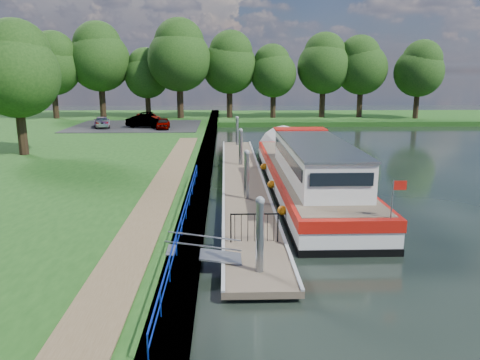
{
  "coord_description": "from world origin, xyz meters",
  "views": [
    {
      "loc": [
        -1.11,
        -14.75,
        6.82
      ],
      "look_at": [
        -0.34,
        8.42,
        1.4
      ],
      "focal_mm": 35.0,
      "sensor_mm": 36.0,
      "label": 1
    }
  ],
  "objects_px": {
    "car_a": "(163,123)",
    "car_c": "(102,122)",
    "car_d": "(148,118)",
    "barge": "(305,171)",
    "car_b": "(145,121)",
    "pontoon": "(243,182)"
  },
  "relations": [
    {
      "from": "barge",
      "to": "car_d",
      "type": "bearing_deg",
      "value": 115.54
    },
    {
      "from": "car_c",
      "to": "car_d",
      "type": "bearing_deg",
      "value": -153.18
    },
    {
      "from": "pontoon",
      "to": "car_d",
      "type": "height_order",
      "value": "car_d"
    },
    {
      "from": "car_d",
      "to": "car_b",
      "type": "bearing_deg",
      "value": -105.29
    },
    {
      "from": "barge",
      "to": "car_c",
      "type": "bearing_deg",
      "value": 126.16
    },
    {
      "from": "barge",
      "to": "car_d",
      "type": "height_order",
      "value": "barge"
    },
    {
      "from": "car_a",
      "to": "car_c",
      "type": "xyz_separation_m",
      "value": [
        -6.8,
        1.49,
        0.02
      ]
    },
    {
      "from": "car_a",
      "to": "car_c",
      "type": "bearing_deg",
      "value": 164.4
    },
    {
      "from": "car_b",
      "to": "car_c",
      "type": "relative_size",
      "value": 1.01
    },
    {
      "from": "car_c",
      "to": "pontoon",
      "type": "bearing_deg",
      "value": 107.01
    },
    {
      "from": "car_d",
      "to": "car_c",
      "type": "bearing_deg",
      "value": -158.77
    },
    {
      "from": "pontoon",
      "to": "car_b",
      "type": "xyz_separation_m",
      "value": [
        -9.67,
        23.11,
        1.32
      ]
    },
    {
      "from": "barge",
      "to": "car_c",
      "type": "distance_m",
      "value": 30.54
    },
    {
      "from": "car_c",
      "to": "car_a",
      "type": "bearing_deg",
      "value": 153.18
    },
    {
      "from": "car_c",
      "to": "car_b",
      "type": "bearing_deg",
      "value": 160.13
    },
    {
      "from": "barge",
      "to": "car_a",
      "type": "height_order",
      "value": "barge"
    },
    {
      "from": "barge",
      "to": "car_d",
      "type": "relative_size",
      "value": 4.49
    },
    {
      "from": "pontoon",
      "to": "car_a",
      "type": "bearing_deg",
      "value": 109.05
    },
    {
      "from": "barge",
      "to": "car_d",
      "type": "distance_m",
      "value": 31.6
    },
    {
      "from": "barge",
      "to": "car_a",
      "type": "xyz_separation_m",
      "value": [
        -11.22,
        23.16,
        0.31
      ]
    },
    {
      "from": "car_a",
      "to": "car_c",
      "type": "distance_m",
      "value": 6.96
    },
    {
      "from": "car_b",
      "to": "car_d",
      "type": "relative_size",
      "value": 0.86
    }
  ]
}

